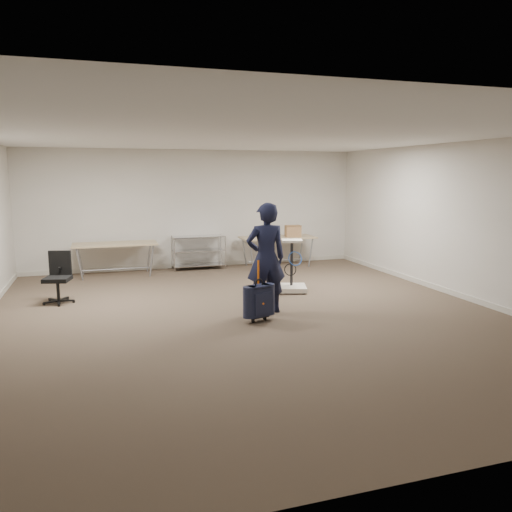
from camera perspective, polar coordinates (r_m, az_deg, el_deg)
name	(u,v)px	position (r m, az deg, el deg)	size (l,w,h in m)	color
ground	(250,316)	(7.97, -0.71, -6.88)	(9.00, 9.00, 0.00)	#4A392D
room_shell	(228,293)	(9.25, -3.20, -4.30)	(8.00, 9.00, 9.00)	beige
folding_table_left	(115,246)	(11.39, -15.80, 1.16)	(1.80, 0.75, 0.73)	#A18362
folding_table_right	(278,239)	(12.11, 2.48, 1.97)	(1.80, 0.75, 0.73)	#A18362
wire_shelf	(198,251)	(11.88, -6.60, 0.61)	(1.22, 0.47, 0.80)	silver
person	(266,258)	(8.00, 1.14, -0.26)	(0.65, 0.43, 1.79)	black
suitcase	(259,301)	(7.60, 0.33, -5.16)	(0.39, 0.29, 0.95)	black
office_chair	(59,287)	(9.39, -21.63, -3.35)	(0.54, 0.54, 0.90)	black
equipment_cart	(292,278)	(9.58, 4.10, -2.52)	(0.68, 0.68, 1.00)	beige
cardboard_box	(293,231)	(12.14, 4.25, 2.87)	(0.37, 0.27, 0.27)	olive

